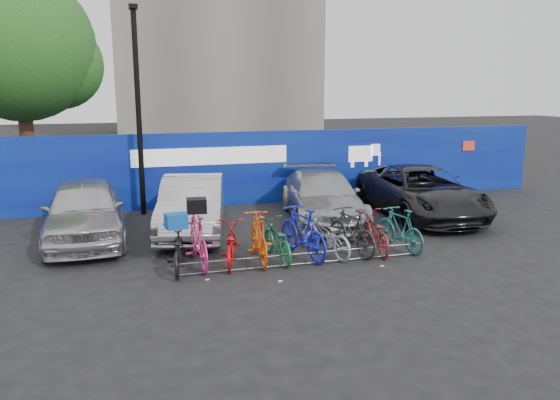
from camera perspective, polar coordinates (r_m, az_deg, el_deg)
name	(u,v)px	position (r m, az deg, el deg)	size (l,w,h in m)	color
ground	(297,257)	(12.57, 1.78, -6.01)	(100.00, 100.00, 0.00)	black
hoarding	(242,168)	(17.97, -4.03, 3.33)	(22.00, 0.18, 2.40)	#091285
tree	(26,50)	(21.70, -25.00, 13.98)	(5.40, 5.20, 7.80)	#382314
lamppost	(138,106)	(16.80, -14.60, 9.48)	(0.25, 0.50, 6.11)	black
bike_rack	(305,258)	(11.98, 2.67, -6.12)	(5.60, 0.03, 0.30)	#595B60
car_0	(84,211)	(14.52, -19.77, -1.05)	(1.86, 4.63, 1.58)	#AEADB2
car_1	(192,206)	(14.63, -9.15, -0.58)	(1.58, 4.52, 1.49)	#A7A6AB
car_2	(322,197)	(15.85, 4.43, 0.35)	(1.98, 4.87, 1.41)	#9C9DA0
car_3	(421,192)	(16.89, 14.49, 0.85)	(2.46, 5.34, 1.48)	black
bike_0	(177,249)	(11.78, -10.69, -5.10)	(0.62, 1.77, 0.93)	black
bike_1	(198,239)	(11.98, -8.60, -4.08)	(0.56, 1.98, 1.19)	#D63182
bike_2	(230,244)	(12.04, -5.23, -4.62)	(0.60, 1.73, 0.91)	red
bike_3	(259,238)	(12.11, -2.21, -3.94)	(0.53, 1.87, 1.13)	#E64F0B
bike_4	(276,240)	(12.27, -0.37, -4.24)	(0.61, 1.74, 0.91)	#176938
bike_5	(303,232)	(12.41, 2.39, -3.39)	(0.56, 1.98, 1.19)	#161FC6
bike_6	(326,235)	(12.64, 4.80, -3.70)	(0.63, 1.82, 0.95)	#979A9E
bike_7	(352,231)	(12.81, 7.50, -3.22)	(0.51, 1.82, 1.09)	#252527
bike_8	(375,232)	(13.09, 9.87, -3.32)	(0.62, 1.79, 0.94)	maroon
bike_9	(400,229)	(13.32, 12.43, -2.96)	(0.48, 1.71, 1.03)	#1D6566
cargo_crate	(176,221)	(11.61, -10.80, -2.17)	(0.44, 0.33, 0.31)	#1048AB
cargo_topcase	(197,206)	(11.80, -8.72, -0.58)	(0.42, 0.38, 0.31)	black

